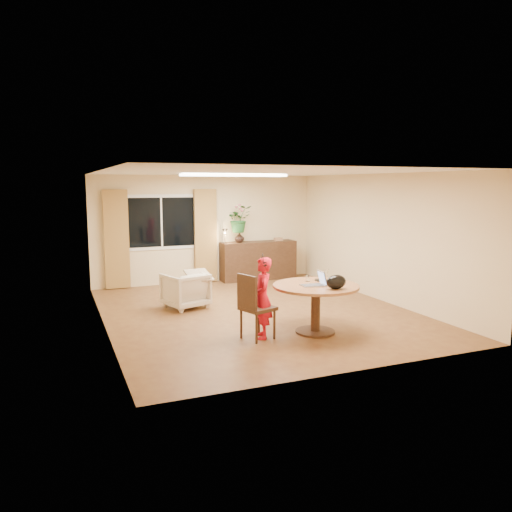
{
  "coord_description": "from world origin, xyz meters",
  "views": [
    {
      "loc": [
        -3.48,
        -8.44,
        2.38
      ],
      "look_at": [
        -0.1,
        -0.2,
        1.1
      ],
      "focal_mm": 35.0,
      "sensor_mm": 36.0,
      "label": 1
    }
  ],
  "objects_px": {
    "dining_chair": "(258,306)",
    "armchair": "(185,290)",
    "child": "(263,298)",
    "dining_table": "(316,295)",
    "sideboard": "(258,261)"
  },
  "relations": [
    {
      "from": "dining_chair",
      "to": "sideboard",
      "type": "xyz_separation_m",
      "value": [
        1.88,
        4.52,
        -0.04
      ]
    },
    {
      "from": "child",
      "to": "armchair",
      "type": "bearing_deg",
      "value": -147.81
    },
    {
      "from": "dining_table",
      "to": "sideboard",
      "type": "height_order",
      "value": "sideboard"
    },
    {
      "from": "child",
      "to": "sideboard",
      "type": "distance_m",
      "value": 4.85
    },
    {
      "from": "dining_chair",
      "to": "sideboard",
      "type": "relative_size",
      "value": 0.54
    },
    {
      "from": "armchair",
      "to": "dining_table",
      "type": "bearing_deg",
      "value": 104.91
    },
    {
      "from": "sideboard",
      "to": "child",
      "type": "bearing_deg",
      "value": -111.75
    },
    {
      "from": "dining_chair",
      "to": "armchair",
      "type": "xyz_separation_m",
      "value": [
        -0.55,
        2.35,
        -0.17
      ]
    },
    {
      "from": "dining_table",
      "to": "child",
      "type": "bearing_deg",
      "value": 175.48
    },
    {
      "from": "dining_table",
      "to": "armchair",
      "type": "bearing_deg",
      "value": 122.57
    },
    {
      "from": "dining_chair",
      "to": "dining_table",
      "type": "bearing_deg",
      "value": -21.59
    },
    {
      "from": "child",
      "to": "armchair",
      "type": "relative_size",
      "value": 1.66
    },
    {
      "from": "dining_chair",
      "to": "armchair",
      "type": "height_order",
      "value": "dining_chair"
    },
    {
      "from": "child",
      "to": "armchair",
      "type": "distance_m",
      "value": 2.43
    },
    {
      "from": "dining_table",
      "to": "armchair",
      "type": "xyz_separation_m",
      "value": [
        -1.54,
        2.4,
        -0.27
      ]
    }
  ]
}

